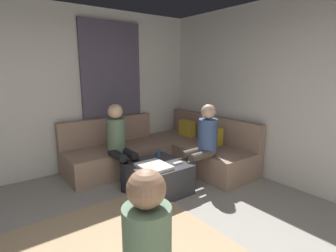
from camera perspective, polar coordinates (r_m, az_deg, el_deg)
The scene contains 10 objects.
wall_back at distance 4.01m, azimuth 30.52°, elevation 5.43°, with size 6.00×0.12×2.70m, color silver.
wall_left at distance 4.55m, azimuth -27.52°, elevation 6.35°, with size 0.12×6.00×2.70m, color silver.
curtain_panel at distance 4.85m, azimuth -11.86°, elevation 6.55°, with size 0.06×1.10×2.50m, color #595166.
sectional_couch at distance 4.69m, azimuth -0.89°, elevation -5.50°, with size 2.10×2.55×0.87m.
ottoman at distance 3.79m, azimuth -2.35°, elevation -11.05°, with size 0.76×0.76×0.42m, color #333338.
folded_blanket at distance 3.56m, azimuth -3.06°, elevation -8.62°, with size 0.44×0.36×0.04m, color white.
coffee_mug at distance 3.96m, azimuth -2.04°, elevation -6.01°, with size 0.08×0.08×0.10m, color #334C72.
game_remote at distance 3.70m, azimuth 2.06°, elevation -7.97°, with size 0.05×0.15×0.02m, color white.
person_on_couch_back at distance 3.95m, azimuth 7.49°, elevation -3.29°, with size 0.30×0.60×1.20m.
person_on_couch_side at distance 4.00m, azimuth -10.42°, elevation -3.19°, with size 0.60×0.30×1.20m.
Camera 1 is at (1.54, -0.75, 1.71)m, focal length 28.35 mm.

